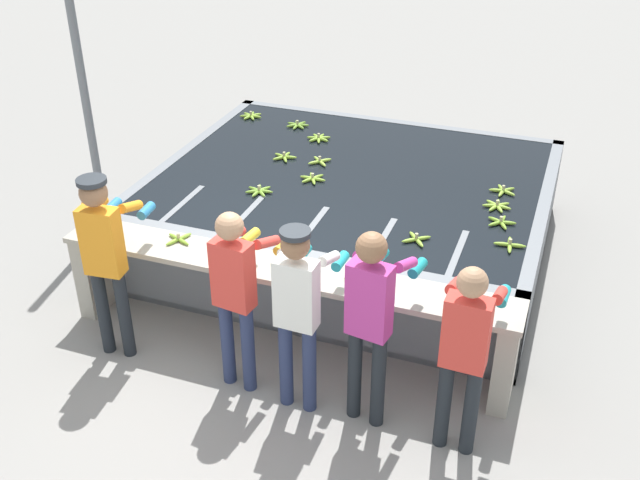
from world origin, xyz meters
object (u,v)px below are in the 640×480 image
Objects in this scene: worker_3 at (371,311)px; banana_bunch_floating_4 at (497,206)px; banana_bunch_floating_9 at (251,116)px; banana_bunch_ledge_0 at (361,277)px; worker_4 at (466,344)px; banana_bunch_ledge_1 at (179,239)px; worker_1 at (236,285)px; banana_bunch_floating_6 at (313,178)px; banana_bunch_floating_10 at (510,245)px; banana_bunch_floating_5 at (319,138)px; banana_bunch_floating_0 at (416,239)px; worker_2 at (298,303)px; support_post_left at (84,93)px; banana_bunch_floating_7 at (320,161)px; banana_bunch_floating_2 at (297,125)px; worker_0 at (105,250)px; banana_bunch_floating_1 at (501,222)px; banana_bunch_ledge_2 at (97,234)px; banana_bunch_floating_3 at (284,157)px; banana_bunch_floating_11 at (259,191)px; knife_0 at (292,268)px; banana_bunch_floating_8 at (503,191)px.

banana_bunch_floating_4 is at bearing 75.27° from worker_3.
banana_bunch_floating_9 is 1.02× the size of banana_bunch_ledge_0.
worker_4 reaches higher than banana_bunch_ledge_1.
banana_bunch_ledge_0 is at bearing 33.70° from worker_1.
worker_4 is at bearing -48.57° from banana_bunch_floating_6.
banana_bunch_floating_9 is 0.99× the size of banana_bunch_floating_10.
worker_4 reaches higher than banana_bunch_floating_5.
banana_bunch_floating_0 is 1.06m from banana_bunch_floating_4.
banana_bunch_floating_0 is at bearing 89.30° from worker_3.
worker_2 is 0.56m from worker_3.
support_post_left is at bearing -148.16° from banana_bunch_floating_5.
banana_bunch_floating_2 is at bearing 124.38° from banana_bunch_floating_7.
worker_0 reaches higher than banana_bunch_floating_0.
worker_0 is at bearing 177.28° from worker_2.
banana_bunch_ledge_2 reaches higher than banana_bunch_floating_1.
banana_bunch_floating_7 is 0.82× the size of banana_bunch_ledge_0.
banana_bunch_ledge_1 is (-1.97, -0.73, 0.00)m from banana_bunch_floating_0.
banana_bunch_floating_3 is (0.53, 2.55, -0.15)m from worker_0.
worker_0 is 3.44m from banana_bunch_floating_10.
banana_bunch_floating_0 and banana_bunch_floating_7 have the same top height.
banana_bunch_floating_2 is 1.25× the size of banana_bunch_floating_7.
worker_0 is 2.66m from banana_bunch_floating_0.
worker_3 reaches higher than banana_bunch_floating_5.
worker_1 reaches higher than banana_bunch_floating_3.
banana_bunch_floating_1 is at bearing -27.11° from banana_bunch_floating_9.
banana_bunch_ledge_1 is (0.02, -2.90, 0.00)m from banana_bunch_floating_2.
support_post_left is at bearing 156.05° from worker_4.
banana_bunch_floating_11 is at bearing -110.18° from banana_bunch_floating_7.
banana_bunch_ledge_2 reaches higher than banana_bunch_floating_4.
banana_bunch_floating_1 and banana_bunch_floating_11 have the same top height.
worker_1 is (1.19, -0.02, -0.07)m from worker_0.
worker_0 is 6.04× the size of banana_bunch_floating_6.
banana_bunch_floating_7 is at bearing 117.39° from worker_3.
banana_bunch_floating_0 is at bearing 20.29° from banana_bunch_ledge_1.
worker_0 is 4.85× the size of knife_0.
banana_bunch_floating_6 is (-0.18, 2.17, -0.08)m from worker_1.
banana_bunch_floating_0 and banana_bunch_floating_8 have the same top height.
banana_bunch_floating_4 is 1.98m from banana_bunch_floating_7.
banana_bunch_floating_7 is at bearing -68.68° from banana_bunch_floating_5.
worker_0 is at bearing -102.46° from banana_bunch_floating_5.
worker_3 is 0.66m from banana_bunch_ledge_0.
banana_bunch_floating_3 and banana_bunch_floating_10 have the same top height.
banana_bunch_ledge_1 reaches higher than banana_bunch_floating_0.
banana_bunch_ledge_0 is at bearing -110.01° from banana_bunch_floating_0.
banana_bunch_floating_5 is (-2.30, 3.28, -0.06)m from worker_4.
banana_bunch_floating_10 is (3.10, 1.49, -0.15)m from worker_0.
banana_bunch_ledge_2 is (-0.70, -3.08, 0.00)m from banana_bunch_floating_2.
worker_2 is 5.76× the size of banana_bunch_floating_9.
support_post_left is (-1.76, 1.28, 0.71)m from banana_bunch_ledge_1.
banana_bunch_floating_2 is (-1.99, 2.17, -0.00)m from banana_bunch_floating_0.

